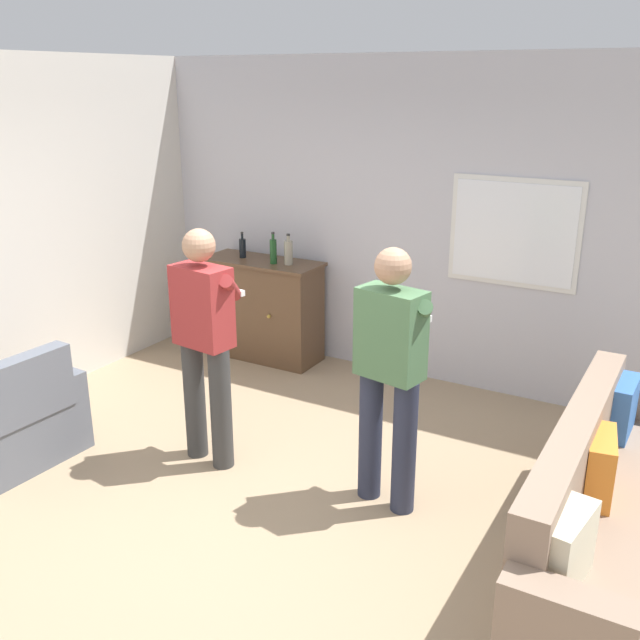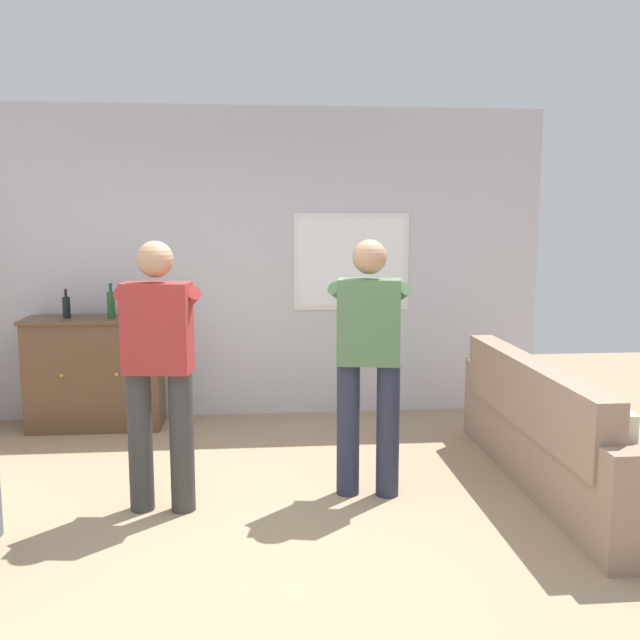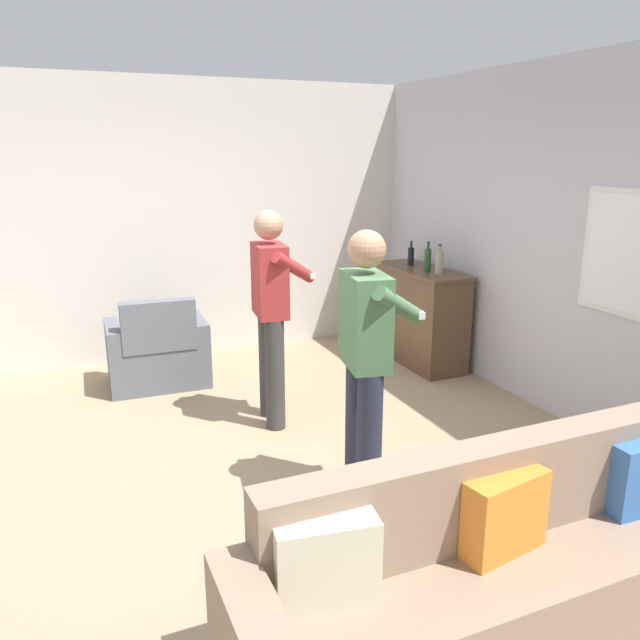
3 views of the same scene
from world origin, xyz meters
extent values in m
plane|color=#9E8466|center=(0.00, 0.00, 0.00)|extent=(10.40, 10.40, 0.00)
cube|color=silver|center=(0.00, 2.66, 1.40)|extent=(5.20, 0.12, 2.80)
cube|color=silver|center=(-2.66, 0.00, 1.40)|extent=(0.12, 5.20, 2.80)
cube|color=gray|center=(1.99, 0.61, 0.21)|extent=(0.55, 2.18, 0.42)
cube|color=gray|center=(1.79, 0.61, 0.64)|extent=(0.18, 2.18, 0.45)
cube|color=orange|center=(1.92, 0.61, 0.60)|extent=(0.20, 0.42, 0.36)
cube|color=beige|center=(1.92, -0.23, 0.60)|extent=(0.20, 0.42, 0.36)
cube|color=slate|center=(-1.86, -0.26, 0.20)|extent=(0.67, 0.67, 0.40)
cube|color=slate|center=(-1.60, -0.27, 0.62)|extent=(0.17, 0.65, 0.45)
cube|color=slate|center=(-1.87, -0.64, 0.30)|extent=(0.64, 0.15, 0.60)
cube|color=slate|center=(-1.84, 0.12, 0.30)|extent=(0.64, 0.15, 0.60)
cube|color=brown|center=(-1.43, 2.30, 0.47)|extent=(1.12, 0.44, 0.94)
cube|color=brown|center=(-1.43, 2.30, 0.95)|extent=(1.16, 0.48, 0.03)
sphere|color=#B79338|center=(-1.66, 2.06, 0.52)|extent=(0.04, 0.04, 0.04)
sphere|color=#B79338|center=(-1.21, 2.06, 0.52)|extent=(0.04, 0.04, 0.04)
cylinder|color=gray|center=(-1.13, 2.29, 1.08)|extent=(0.08, 0.08, 0.22)
cylinder|color=gray|center=(-1.13, 2.29, 1.21)|extent=(0.03, 0.03, 0.05)
cylinder|color=#262626|center=(-1.13, 2.29, 1.25)|extent=(0.03, 0.03, 0.02)
cylinder|color=black|center=(-1.65, 2.30, 1.06)|extent=(0.06, 0.06, 0.18)
cylinder|color=black|center=(-1.65, 2.30, 1.17)|extent=(0.02, 0.02, 0.05)
cylinder|color=#262626|center=(-1.65, 2.30, 1.21)|extent=(0.03, 0.03, 0.02)
cylinder|color=#1E4C23|center=(-1.27, 2.25, 1.08)|extent=(0.06, 0.06, 0.22)
cylinder|color=#1E4C23|center=(-1.27, 2.25, 1.22)|extent=(0.03, 0.03, 0.05)
cylinder|color=#262626|center=(-1.27, 2.25, 1.25)|extent=(0.03, 0.03, 0.02)
cylinder|color=#383838|center=(-0.77, 0.45, 0.44)|extent=(0.15, 0.15, 0.88)
cylinder|color=#383838|center=(-0.51, 0.42, 0.44)|extent=(0.15, 0.15, 0.88)
cube|color=#9E2D2D|center=(-0.64, 0.44, 1.16)|extent=(0.42, 0.27, 0.55)
sphere|color=tan|center=(-0.64, 0.44, 1.57)|extent=(0.22, 0.22, 0.22)
cylinder|color=#9E2D2D|center=(-0.73, 0.61, 1.27)|extent=(0.36, 0.38, 0.29)
cylinder|color=#9E2D2D|center=(-0.51, 0.58, 1.27)|extent=(0.29, 0.43, 0.29)
cube|color=white|center=(-0.60, 0.76, 1.18)|extent=(0.15, 0.06, 0.04)
cylinder|color=#282D42|center=(0.55, 0.59, 0.44)|extent=(0.15, 0.15, 0.88)
cylinder|color=#282D42|center=(0.80, 0.55, 0.44)|extent=(0.15, 0.15, 0.88)
cube|color=#4C754C|center=(0.68, 0.57, 1.16)|extent=(0.43, 0.29, 0.55)
sphere|color=tan|center=(0.68, 0.57, 1.57)|extent=(0.22, 0.22, 0.22)
cylinder|color=#4C754C|center=(0.59, 0.75, 1.27)|extent=(0.38, 0.37, 0.29)
cylinder|color=#4C754C|center=(0.82, 0.71, 1.27)|extent=(0.27, 0.43, 0.29)
cube|color=white|center=(0.74, 0.89, 1.18)|extent=(0.15, 0.07, 0.04)
camera|label=1|loc=(2.29, -3.10, 2.60)|focal=40.00mm
camera|label=2|loc=(-0.05, -3.89, 1.81)|focal=40.00mm
camera|label=3|loc=(3.76, -1.05, 2.11)|focal=35.00mm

